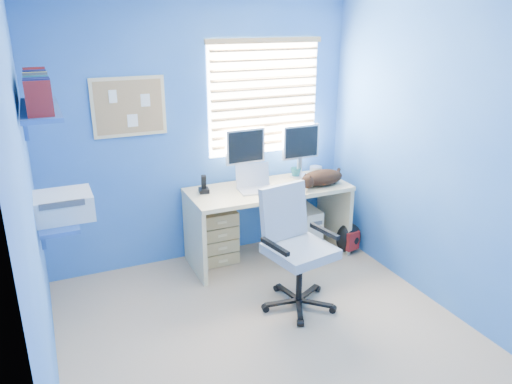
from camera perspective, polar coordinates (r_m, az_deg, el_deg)
name	(u,v)px	position (r m, az deg, el deg)	size (l,w,h in m)	color
floor	(273,340)	(3.92, 1.92, -16.54)	(3.00, 3.20, 0.00)	tan
wall_back	(201,133)	(4.77, -6.32, 6.68)	(3.00, 0.01, 2.50)	blue
wall_front	(453,302)	(2.15, 21.60, -11.61)	(3.00, 0.01, 2.50)	blue
wall_left	(31,218)	(3.03, -24.30, -2.71)	(0.01, 3.20, 2.50)	blue
wall_right	(447,158)	(4.19, 20.99, 3.64)	(0.01, 3.20, 2.50)	blue
desk	(268,223)	(4.93, 1.42, -3.55)	(1.56, 0.65, 0.74)	#D5BE87
laptop	(256,180)	(4.67, 0.05, 1.43)	(0.33, 0.26, 0.22)	silver
monitor_left	(245,156)	(4.87, -1.30, 4.15)	(0.40, 0.12, 0.54)	silver
monitor_right	(300,151)	(5.06, 5.03, 4.67)	(0.40, 0.12, 0.54)	silver
phone	(204,184)	(4.66, -6.00, 0.94)	(0.09, 0.11, 0.17)	black
mug	(296,173)	(5.09, 4.56, 2.21)	(0.10, 0.09, 0.10)	#1C6E76
cd_spindle	(316,170)	(5.27, 6.85, 2.56)	(0.13, 0.13, 0.07)	silver
cat	(322,178)	(4.88, 7.57, 1.64)	(0.43, 0.23, 0.15)	black
tower_pc	(305,227)	(5.22, 5.60, -4.02)	(0.19, 0.44, 0.45)	beige
drawer_boxes	(218,236)	(4.90, -4.40, -5.04)	(0.35, 0.28, 0.54)	tan
yellow_book	(302,246)	(5.04, 5.27, -6.21)	(0.03, 0.17, 0.24)	yellow
backpack	(348,238)	(5.19, 10.51, -5.18)	(0.27, 0.21, 0.32)	black
office_chair	(296,263)	(4.16, 4.55, -8.13)	(0.68, 0.68, 1.01)	black
window_blinds	(265,98)	(4.91, 1.02, 10.74)	(1.15, 0.05, 1.10)	white
corkboard	(129,107)	(4.54, -14.31, 9.41)	(0.64, 0.02, 0.52)	#D5BE87
wall_shelves	(49,151)	(3.69, -22.60, 4.37)	(0.42, 0.90, 1.05)	#2B55A7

